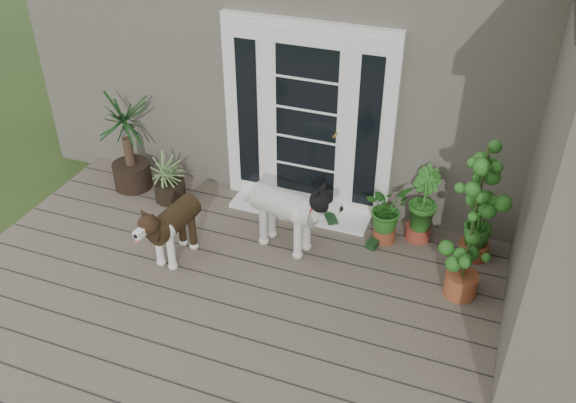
% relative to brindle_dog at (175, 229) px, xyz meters
% --- Properties ---
extents(deck, '(6.20, 4.60, 0.12)m').
position_rel_brindle_dog_xyz_m(deck, '(1.11, -0.81, -0.40)').
color(deck, '#6B5B4C').
rests_on(deck, ground).
extents(house_main, '(7.40, 4.00, 3.10)m').
position_rel_brindle_dog_xyz_m(house_main, '(1.11, 3.44, 1.09)').
color(house_main, '#665E54').
rests_on(house_main, ground).
extents(door_unit, '(1.90, 0.14, 2.15)m').
position_rel_brindle_dog_xyz_m(door_unit, '(0.91, 1.39, 0.74)').
color(door_unit, white).
rests_on(door_unit, deck).
extents(door_step, '(1.60, 0.40, 0.05)m').
position_rel_brindle_dog_xyz_m(door_step, '(0.91, 1.19, -0.31)').
color(door_step, white).
rests_on(door_step, deck).
extents(brindle_dog, '(0.45, 0.85, 0.68)m').
position_rel_brindle_dog_xyz_m(brindle_dog, '(0.00, 0.00, 0.00)').
color(brindle_dog, '#362513').
rests_on(brindle_dog, deck).
extents(white_dog, '(1.00, 0.59, 0.78)m').
position_rel_brindle_dog_xyz_m(white_dog, '(0.98, 0.55, 0.05)').
color(white_dog, white).
rests_on(white_dog, deck).
extents(spider_plant, '(0.75, 0.75, 0.64)m').
position_rel_brindle_dog_xyz_m(spider_plant, '(-0.60, 0.91, -0.02)').
color(spider_plant, '#799159').
rests_on(spider_plant, deck).
extents(yucca, '(1.01, 1.01, 1.24)m').
position_rel_brindle_dog_xyz_m(yucca, '(-1.16, 1.00, 0.28)').
color(yucca, black).
rests_on(yucca, deck).
extents(herb_a, '(0.63, 0.63, 0.60)m').
position_rel_brindle_dog_xyz_m(herb_a, '(1.92, 1.02, -0.04)').
color(herb_a, '#28641C').
rests_on(herb_a, deck).
extents(herb_b, '(0.55, 0.55, 0.62)m').
position_rel_brindle_dog_xyz_m(herb_b, '(2.26, 1.19, -0.03)').
color(herb_b, '#1F5317').
rests_on(herb_b, deck).
extents(herb_c, '(0.40, 0.40, 0.55)m').
position_rel_brindle_dog_xyz_m(herb_c, '(2.85, 1.08, -0.07)').
color(herb_c, '#164F1B').
rests_on(herb_c, deck).
extents(sapling, '(0.53, 0.53, 1.66)m').
position_rel_brindle_dog_xyz_m(sapling, '(2.80, 0.45, 0.49)').
color(sapling, '#1D5F1B').
rests_on(sapling, deck).
extents(clog_left, '(0.31, 0.37, 0.10)m').
position_rel_brindle_dog_xyz_m(clog_left, '(1.28, 1.15, -0.29)').
color(clog_left, black).
rests_on(clog_left, deck).
extents(clog_right, '(0.21, 0.34, 0.09)m').
position_rel_brindle_dog_xyz_m(clog_right, '(1.86, 0.93, -0.29)').
color(clog_right, black).
rests_on(clog_right, deck).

